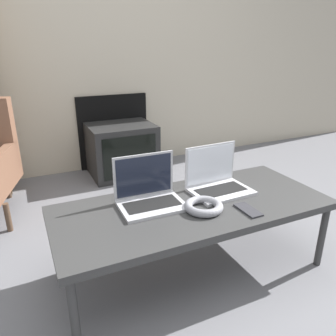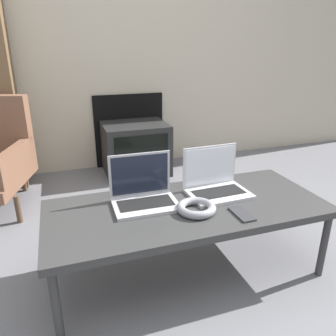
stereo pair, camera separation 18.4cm
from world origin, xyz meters
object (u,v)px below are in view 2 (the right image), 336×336
(phone, at_px, (242,214))
(laptop_left, at_px, (143,193))
(laptop_right, at_px, (215,183))
(headphones, at_px, (196,208))
(tv, at_px, (136,148))

(phone, bearing_deg, laptop_left, 145.96)
(laptop_right, distance_m, headphones, 0.25)
(tv, bearing_deg, laptop_left, -101.69)
(laptop_left, xyz_separation_m, laptop_right, (0.39, -0.00, 0.00))
(laptop_right, xyz_separation_m, headphones, (-0.18, -0.17, -0.03))
(phone, bearing_deg, laptop_right, 91.23)
(laptop_right, relative_size, tv, 0.56)
(laptop_left, relative_size, tv, 0.56)
(laptop_right, height_order, headphones, laptop_right)
(tv, bearing_deg, headphones, -92.87)
(laptop_left, height_order, tv, laptop_left)
(laptop_left, distance_m, phone, 0.48)
(headphones, height_order, tv, tv)
(headphones, height_order, phone, headphones)
(laptop_left, bearing_deg, headphones, -38.00)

